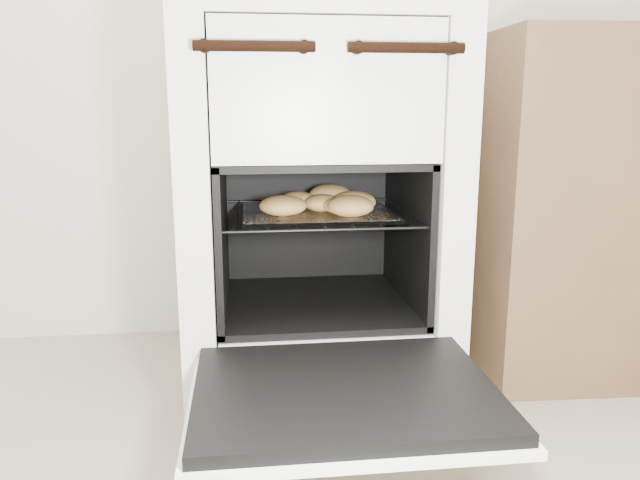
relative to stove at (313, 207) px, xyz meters
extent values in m
cube|color=white|center=(0.00, 0.01, 0.01)|extent=(0.61, 0.65, 0.93)
cylinder|color=black|center=(-0.14, -0.33, 0.36)|extent=(0.22, 0.02, 0.02)
cylinder|color=black|center=(0.14, -0.33, 0.36)|extent=(0.22, 0.02, 0.02)
cube|color=black|center=(0.00, -0.51, -0.25)|extent=(0.53, 0.41, 0.02)
cube|color=white|center=(0.00, -0.51, -0.26)|extent=(0.55, 0.43, 0.02)
cylinder|color=black|center=(-0.22, -0.07, 0.00)|extent=(0.01, 0.43, 0.01)
cylinder|color=black|center=(0.22, -0.07, 0.00)|extent=(0.01, 0.43, 0.01)
cylinder|color=black|center=(0.00, -0.27, 0.00)|extent=(0.44, 0.01, 0.01)
cylinder|color=black|center=(0.00, 0.14, 0.00)|extent=(0.44, 0.01, 0.01)
cylinder|color=black|center=(-0.18, -0.07, 0.00)|extent=(0.01, 0.41, 0.01)
cylinder|color=black|center=(-0.12, -0.07, 0.00)|extent=(0.01, 0.41, 0.01)
cylinder|color=black|center=(-0.06, -0.07, 0.00)|extent=(0.01, 0.41, 0.01)
cylinder|color=black|center=(0.00, -0.07, 0.00)|extent=(0.01, 0.41, 0.01)
cylinder|color=black|center=(0.06, -0.07, 0.00)|extent=(0.01, 0.41, 0.01)
cylinder|color=black|center=(0.12, -0.07, 0.00)|extent=(0.01, 0.41, 0.01)
cylinder|color=black|center=(0.18, -0.07, 0.00)|extent=(0.01, 0.41, 0.01)
cube|color=white|center=(0.00, -0.09, 0.00)|extent=(0.34, 0.30, 0.01)
ellipsoid|color=tan|center=(0.04, -0.02, 0.03)|extent=(0.13, 0.13, 0.05)
ellipsoid|color=tan|center=(0.07, -0.17, 0.03)|extent=(0.11, 0.11, 0.05)
ellipsoid|color=tan|center=(0.05, -0.14, 0.03)|extent=(0.12, 0.12, 0.04)
ellipsoid|color=tan|center=(-0.04, -0.06, 0.03)|extent=(0.12, 0.12, 0.04)
ellipsoid|color=tan|center=(0.08, -0.12, 0.03)|extent=(0.12, 0.12, 0.05)
ellipsoid|color=tan|center=(0.01, -0.10, 0.03)|extent=(0.13, 0.13, 0.04)
ellipsoid|color=tan|center=(-0.08, -0.14, 0.03)|extent=(0.15, 0.15, 0.04)
cube|color=brown|center=(0.89, 0.08, -0.01)|extent=(0.91, 0.62, 0.88)
camera|label=1|loc=(-0.17, -1.52, 0.25)|focal=35.00mm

